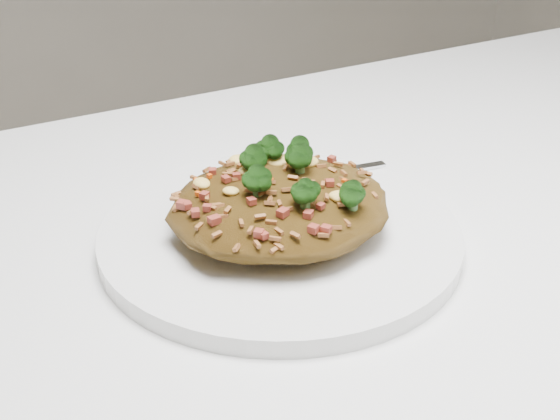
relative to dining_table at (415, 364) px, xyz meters
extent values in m
cube|color=white|center=(0.00, 0.00, 0.07)|extent=(1.20, 0.80, 0.04)
cylinder|color=brown|center=(0.54, 0.34, -0.30)|extent=(0.06, 0.06, 0.71)
cylinder|color=white|center=(-0.08, 0.08, 0.10)|extent=(0.27, 0.27, 0.01)
ellipsoid|color=brown|center=(-0.08, 0.08, 0.12)|extent=(0.16, 0.15, 0.04)
ellipsoid|color=#0E3407|center=(-0.05, 0.10, 0.15)|extent=(0.02, 0.02, 0.02)
ellipsoid|color=#0E3407|center=(-0.06, 0.08, 0.15)|extent=(0.02, 0.02, 0.02)
ellipsoid|color=#0E3407|center=(-0.07, 0.11, 0.15)|extent=(0.02, 0.02, 0.02)
ellipsoid|color=#0E3407|center=(-0.08, 0.04, 0.15)|extent=(0.02, 0.02, 0.02)
ellipsoid|color=#0E3407|center=(-0.05, 0.03, 0.15)|extent=(0.02, 0.02, 0.02)
ellipsoid|color=#0E3407|center=(-0.10, 0.07, 0.15)|extent=(0.02, 0.02, 0.02)
ellipsoid|color=#0E3407|center=(-0.09, 0.10, 0.15)|extent=(0.02, 0.02, 0.02)
cube|color=silver|center=(0.02, 0.13, 0.11)|extent=(0.10, 0.02, 0.00)
cube|color=silver|center=(-0.08, 0.15, 0.11)|extent=(0.03, 0.03, 0.00)
camera|label=1|loc=(-0.32, -0.36, 0.39)|focal=50.00mm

